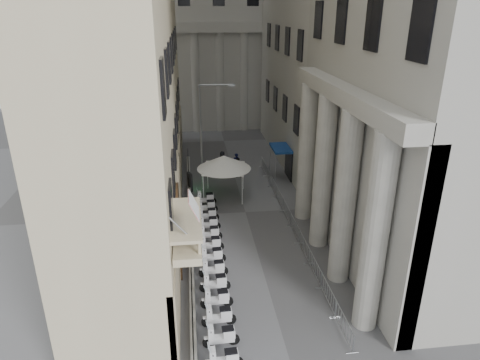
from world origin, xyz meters
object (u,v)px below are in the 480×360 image
Objects in this scene: info_kiosk at (190,182)px; pedestrian_a at (236,163)px; security_tent at (221,161)px; pedestrian_b at (237,167)px; street_lamp at (205,128)px.

pedestrian_a is at bearing 22.56° from info_kiosk.
security_tent is 4.83m from pedestrian_b.
security_tent is at bearing 58.46° from pedestrian_a.
pedestrian_b is (-0.05, -1.32, 0.01)m from pedestrian_a.
pedestrian_a is (1.86, 5.29, -2.08)m from security_tent.
info_kiosk is 0.87× the size of pedestrian_a.
info_kiosk is at bearing 29.75° from pedestrian_a.
info_kiosk is at bearing -165.84° from street_lamp.
security_tent is 3.64m from info_kiosk.
info_kiosk is at bearing 35.95° from pedestrian_b.
street_lamp is at bearing 125.01° from security_tent.
pedestrian_b is (1.82, 3.97, -2.07)m from security_tent.
info_kiosk is (-1.49, -0.32, -4.64)m from street_lamp.
pedestrian_a reaches higher than info_kiosk.
security_tent reaches higher than pedestrian_a.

